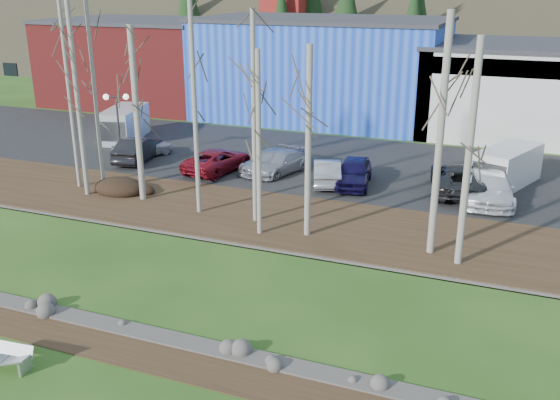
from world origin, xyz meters
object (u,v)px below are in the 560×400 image
at_px(van_white, 506,167).
at_px(car_4, 354,172).
at_px(seagull, 27,347).
at_px(car_2, 217,160).
at_px(van_grey, 123,124).
at_px(car_6, 457,178).
at_px(car_0, 142,147).
at_px(bench_damaged, 5,356).
at_px(car_8, 482,187).
at_px(car_7, 492,188).
at_px(car_3, 281,163).
at_px(car_9, 269,161).
at_px(street_lamp, 117,108).
at_px(car_1, 138,149).
at_px(car_5, 327,171).

bearing_deg(van_white, car_4, -136.62).
relative_size(seagull, van_white, 0.08).
bearing_deg(car_2, van_grey, -16.67).
xyz_separation_m(car_6, van_grey, (-24.14, 3.35, 0.34)).
bearing_deg(car_0, van_white, -146.59).
height_order(bench_damaged, car_8, car_8).
distance_m(car_7, car_8, 0.51).
xyz_separation_m(car_2, van_grey, (-10.04, 4.68, 0.44)).
bearing_deg(car_2, car_7, -170.29).
distance_m(car_2, van_grey, 11.08).
xyz_separation_m(car_4, van_grey, (-18.52, 4.29, 0.36)).
bearing_deg(car_8, car_3, 169.23).
distance_m(car_0, car_9, 9.08).
distance_m(bench_damaged, car_0, 23.68).
bearing_deg(street_lamp, car_1, -20.39).
bearing_deg(car_1, car_3, 175.39).
bearing_deg(car_3, car_7, 14.20).
distance_m(bench_damaged, car_1, 22.72).
relative_size(car_0, car_7, 0.78).
bearing_deg(car_5, car_4, 168.24).
xyz_separation_m(car_5, car_9, (-4.01, 0.92, -0.07)).
relative_size(car_0, car_6, 0.70).
bearing_deg(car_5, bench_damaged, 60.81).
height_order(street_lamp, car_6, street_lamp).
height_order(car_2, car_8, car_8).
distance_m(car_4, car_7, 7.51).
bearing_deg(van_grey, car_0, -57.20).
distance_m(car_5, car_7, 9.06).
bearing_deg(car_6, van_grey, -18.72).
xyz_separation_m(car_0, van_white, (22.66, 2.44, 0.39)).
bearing_deg(street_lamp, car_4, -22.91).
relative_size(bench_damaged, car_5, 0.42).
xyz_separation_m(car_8, van_white, (1.02, 3.23, 0.33)).
xyz_separation_m(car_5, van_white, (9.57, 3.43, 0.37)).
height_order(seagull, street_lamp, street_lamp).
height_order(car_1, van_white, van_white).
height_order(car_3, car_7, car_7).
bearing_deg(car_2, car_6, -166.30).
xyz_separation_m(seagull, car_6, (10.90, 21.01, 0.77)).
bearing_deg(car_4, seagull, -113.81).
bearing_deg(bench_damaged, car_0, 108.41).
bearing_deg(car_8, car_5, 174.08).
xyz_separation_m(car_0, car_5, (13.09, -0.99, 0.02)).
height_order(car_5, car_7, car_7).
relative_size(car_5, car_6, 0.75).
distance_m(seagull, car_3, 20.81).
xyz_separation_m(car_0, car_3, (9.86, -0.07, -0.04)).
bearing_deg(car_7, bench_damaged, -128.64).
height_order(street_lamp, car_2, street_lamp).
distance_m(car_6, car_8, 1.67).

